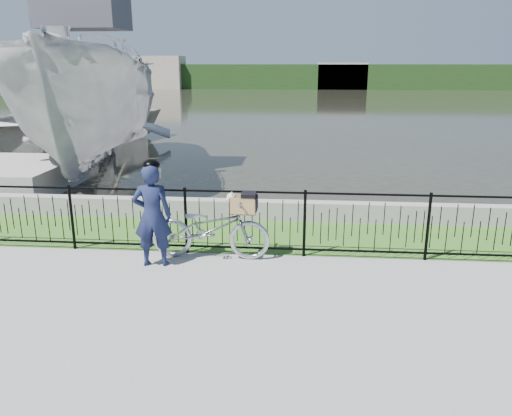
# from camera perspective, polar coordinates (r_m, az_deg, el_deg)

# --- Properties ---
(ground) EXTENTS (120.00, 120.00, 0.00)m
(ground) POSITION_cam_1_polar(r_m,az_deg,el_deg) (7.09, -2.70, -10.01)
(ground) COLOR gray
(ground) RESTS_ON ground
(grass_strip) EXTENTS (60.00, 2.00, 0.01)m
(grass_strip) POSITION_cam_1_polar(r_m,az_deg,el_deg) (9.48, -0.63, -3.05)
(grass_strip) COLOR #376720
(grass_strip) RESTS_ON ground
(water) EXTENTS (120.00, 120.00, 0.00)m
(water) POSITION_cam_1_polar(r_m,az_deg,el_deg) (39.44, 3.74, 11.63)
(water) COLOR #28281F
(water) RESTS_ON ground
(quay_wall) EXTENTS (60.00, 0.30, 0.40)m
(quay_wall) POSITION_cam_1_polar(r_m,az_deg,el_deg) (10.37, -0.10, -0.21)
(quay_wall) COLOR gray
(quay_wall) RESTS_ON ground
(fence) EXTENTS (14.00, 0.06, 1.15)m
(fence) POSITION_cam_1_polar(r_m,az_deg,el_deg) (8.35, -1.31, -1.61)
(fence) COLOR black
(fence) RESTS_ON ground
(far_treeline) EXTENTS (120.00, 6.00, 3.00)m
(far_treeline) POSITION_cam_1_polar(r_m,az_deg,el_deg) (66.33, 4.33, 14.77)
(far_treeline) COLOR #1F3C17
(far_treeline) RESTS_ON ground
(far_building_left) EXTENTS (8.00, 4.00, 4.00)m
(far_building_left) POSITION_cam_1_polar(r_m,az_deg,el_deg) (67.03, -11.81, 14.93)
(far_building_left) COLOR #AC9C8A
(far_building_left) RESTS_ON ground
(far_building_right) EXTENTS (6.00, 3.00, 3.20)m
(far_building_right) POSITION_cam_1_polar(r_m,az_deg,el_deg) (65.02, 9.79, 14.65)
(far_building_right) COLOR #AC9C8A
(far_building_right) RESTS_ON ground
(bicycle_rig) EXTENTS (1.97, 0.69, 1.15)m
(bicycle_rig) POSITION_cam_1_polar(r_m,az_deg,el_deg) (8.26, -5.15, -2.26)
(bicycle_rig) COLOR #AEB3BA
(bicycle_rig) RESTS_ON ground
(cyclist) EXTENTS (0.65, 0.47, 1.72)m
(cyclist) POSITION_cam_1_polar(r_m,az_deg,el_deg) (8.00, -11.77, -0.68)
(cyclist) COLOR #161C3E
(cyclist) RESTS_ON ground
(boat_near) EXTENTS (5.85, 10.46, 5.61)m
(boat_near) POSITION_cam_1_polar(r_m,az_deg,el_deg) (15.18, -18.33, 11.21)
(boat_near) COLOR #A7A7A7
(boat_near) RESTS_ON water
(boat_far) EXTENTS (10.04, 11.24, 1.92)m
(boat_far) POSITION_cam_1_polar(r_m,az_deg,el_deg) (20.69, -22.42, 8.99)
(boat_far) COLOR #A7A7A7
(boat_far) RESTS_ON water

